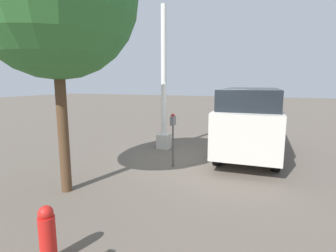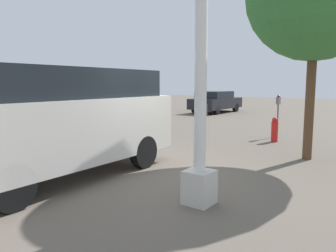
# 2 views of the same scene
# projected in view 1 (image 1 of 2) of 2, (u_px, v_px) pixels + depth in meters

# --- Properties ---
(ground_plane) EXTENTS (80.00, 80.00, 0.00)m
(ground_plane) POSITION_uv_depth(u_px,v_px,m) (199.00, 162.00, 8.11)
(ground_plane) COLOR #60564C
(parking_meter_near) EXTENTS (0.20, 0.12, 1.56)m
(parking_meter_near) POSITION_uv_depth(u_px,v_px,m) (173.00, 128.00, 7.49)
(parking_meter_near) COLOR #4C4C4C
(parking_meter_near) RESTS_ON ground
(lamp_post) EXTENTS (0.44, 0.44, 5.08)m
(lamp_post) POSITION_uv_depth(u_px,v_px,m) (164.00, 100.00, 9.45)
(lamp_post) COLOR beige
(lamp_post) RESTS_ON ground
(parked_van) EXTENTS (5.15, 1.96, 2.24)m
(parked_van) POSITION_uv_depth(u_px,v_px,m) (250.00, 119.00, 8.82)
(parked_van) COLOR beige
(parked_van) RESTS_ON ground
(fire_hydrant) EXTENTS (0.22, 0.22, 0.83)m
(fire_hydrant) POSITION_uv_depth(u_px,v_px,m) (47.00, 235.00, 3.50)
(fire_hydrant) COLOR red
(fire_hydrant) RESTS_ON ground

